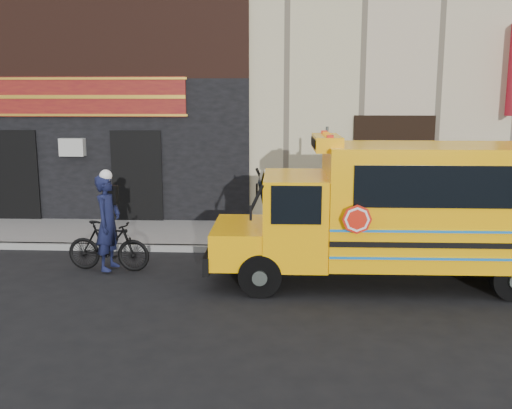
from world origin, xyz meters
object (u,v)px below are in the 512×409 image
Objects in this scene: bicycle at (108,246)px; cyclist at (108,225)px; school_bus at (406,208)px; sign_pole at (326,183)px.

cyclist is at bearing -140.04° from bicycle.
sign_pole reaches higher than school_bus.
school_bus is at bearing -59.53° from sign_pole.
bicycle is (-4.69, -1.96, -1.10)m from sign_pole.
bicycle is 0.89× the size of cyclist.
sign_pole is 5.21m from bicycle.
school_bus is 6.10m from cyclist.
school_bus is at bearing -89.03° from bicycle.
school_bus is 3.44× the size of cyclist.
cyclist is at bearing 176.33° from school_bus.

